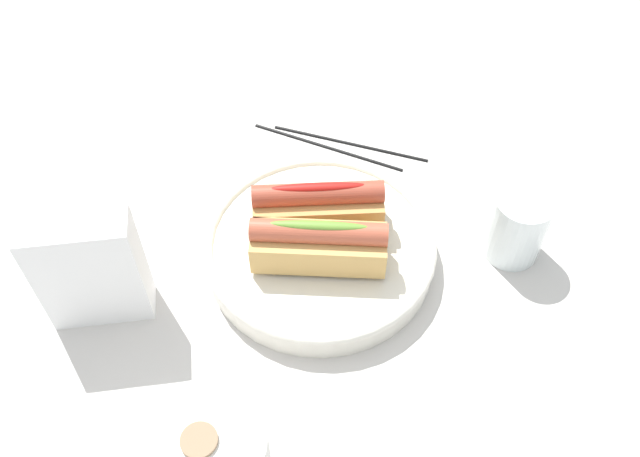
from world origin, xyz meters
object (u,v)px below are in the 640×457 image
(water_glass, at_px, (516,229))
(chopstick_near, at_px, (327,146))
(hotdog_back, at_px, (319,243))
(chopstick_far, at_px, (350,143))
(hotdog_front, at_px, (321,206))
(napkin_box, at_px, (90,270))
(serving_bowl, at_px, (320,248))

(water_glass, distance_m, chopstick_near, 0.28)
(hotdog_back, distance_m, water_glass, 0.24)
(chopstick_far, bearing_deg, hotdog_back, 96.87)
(chopstick_far, bearing_deg, hotdog_front, 94.38)
(hotdog_front, relative_size, napkin_box, 1.05)
(hotdog_front, xyz_separation_m, chopstick_far, (-0.01, -0.17, -0.06))
(serving_bowl, height_order, water_glass, water_glass)
(hotdog_front, height_order, chopstick_near, hotdog_front)
(serving_bowl, height_order, hotdog_back, hotdog_back)
(water_glass, bearing_deg, chopstick_near, -29.49)
(water_glass, distance_m, napkin_box, 0.48)
(water_glass, relative_size, chopstick_far, 0.41)
(hotdog_back, relative_size, napkin_box, 1.03)
(serving_bowl, xyz_separation_m, napkin_box, (0.23, 0.11, 0.05))
(serving_bowl, relative_size, chopstick_near, 1.25)
(hotdog_back, relative_size, chopstick_far, 0.70)
(hotdog_back, bearing_deg, napkin_box, 19.10)
(hotdog_front, distance_m, hotdog_back, 0.06)
(chopstick_near, bearing_deg, napkin_box, 69.33)
(chopstick_near, xyz_separation_m, chopstick_far, (-0.03, -0.01, 0.00))
(hotdog_front, height_order, napkin_box, napkin_box)
(serving_bowl, relative_size, chopstick_far, 1.25)
(napkin_box, bearing_deg, water_glass, -177.64)
(serving_bowl, distance_m, chopstick_near, 0.19)
(napkin_box, bearing_deg, chopstick_far, -144.55)
(chopstick_near, bearing_deg, hotdog_front, 110.66)
(hotdog_back, bearing_deg, chopstick_near, -83.93)
(hotdog_back, distance_m, napkin_box, 0.25)
(hotdog_back, xyz_separation_m, chopstick_near, (0.02, -0.22, -0.06))
(hotdog_back, bearing_deg, water_glass, -160.99)
(serving_bowl, relative_size, water_glass, 3.04)
(hotdog_front, bearing_deg, chopstick_near, -83.94)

